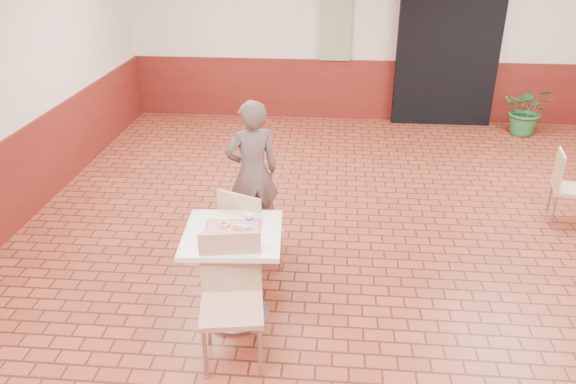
# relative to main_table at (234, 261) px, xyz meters

# --- Properties ---
(room_shell) EXTENTS (8.01, 10.01, 3.01)m
(room_shell) POSITION_rel_main_table_xyz_m (1.33, 0.54, 0.95)
(room_shell) COLOR brown
(room_shell) RESTS_ON ground
(wainscot_band) EXTENTS (8.00, 10.00, 1.00)m
(wainscot_band) POSITION_rel_main_table_xyz_m (1.33, 0.54, -0.05)
(wainscot_band) COLOR #5C1811
(wainscot_band) RESTS_ON ground
(corridor_doorway) EXTENTS (1.60, 0.22, 2.20)m
(corridor_doorway) POSITION_rel_main_table_xyz_m (2.53, 5.42, 0.55)
(corridor_doorway) COLOR black
(corridor_doorway) RESTS_ON ground
(promo_poster) EXTENTS (0.50, 0.03, 1.20)m
(promo_poster) POSITION_rel_main_table_xyz_m (0.73, 5.48, 1.05)
(promo_poster) COLOR gray
(promo_poster) RESTS_ON wainscot_band
(main_table) EXTENTS (0.77, 0.77, 0.82)m
(main_table) POSITION_rel_main_table_xyz_m (0.00, 0.00, 0.00)
(main_table) COLOR beige
(main_table) RESTS_ON ground
(chair_main_front) EXTENTS (0.53, 0.53, 1.00)m
(chair_main_front) POSITION_rel_main_table_xyz_m (0.06, -0.45, 0.01)
(chair_main_front) COLOR tan
(chair_main_front) RESTS_ON ground
(chair_main_back) EXTENTS (0.57, 0.57, 0.95)m
(chair_main_back) POSITION_rel_main_table_xyz_m (0.03, 0.53, -0.02)
(chair_main_back) COLOR tan
(chair_main_back) RESTS_ON ground
(customer) EXTENTS (0.65, 0.55, 1.52)m
(customer) POSITION_rel_main_table_xyz_m (-0.03, 1.32, 0.21)
(customer) COLOR brown
(customer) RESTS_ON ground
(serving_tray) EXTENTS (0.44, 0.34, 0.03)m
(serving_tray) POSITION_rel_main_table_xyz_m (0.00, 0.00, 0.28)
(serving_tray) COLOR red
(serving_tray) RESTS_ON main_table
(ring_donut) EXTENTS (0.12, 0.12, 0.03)m
(ring_donut) POSITION_rel_main_table_xyz_m (-0.07, 0.05, 0.31)
(ring_donut) COLOR #E3A553
(ring_donut) RESTS_ON serving_tray
(long_john_donut) EXTENTS (0.15, 0.11, 0.04)m
(long_john_donut) POSITION_rel_main_table_xyz_m (0.07, -0.01, 0.31)
(long_john_donut) COLOR #E57C43
(long_john_donut) RESTS_ON serving_tray
(paper_cup) EXTENTS (0.07, 0.07, 0.09)m
(paper_cup) POSITION_rel_main_table_xyz_m (0.12, 0.11, 0.34)
(paper_cup) COLOR white
(paper_cup) RESTS_ON serving_tray
(chair_second_left) EXTENTS (0.43, 0.43, 0.81)m
(chair_second_left) POSITION_rel_main_table_xyz_m (3.34, 2.04, -0.10)
(chair_second_left) COLOR #CABA79
(chair_second_left) RESTS_ON ground
(potted_plant) EXTENTS (0.89, 0.84, 0.81)m
(potted_plant) POSITION_rel_main_table_xyz_m (3.78, 4.94, -0.15)
(potted_plant) COLOR #2A6A34
(potted_plant) RESTS_ON ground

